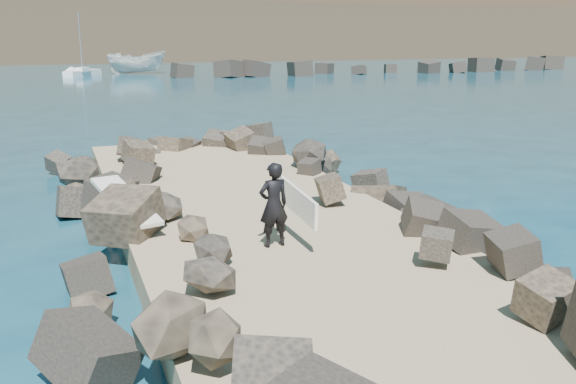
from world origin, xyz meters
The scene contains 10 objects.
ground centered at (0.00, 0.00, 0.00)m, with size 800.00×800.00×0.00m, color #0F384C.
jetty centered at (0.00, -2.00, 0.30)m, with size 6.00×26.00×0.60m, color #8C7759.
riprap_left centered at (-2.90, -1.50, 0.50)m, with size 2.60×22.00×1.00m, color black.
riprap_right centered at (2.90, -1.50, 0.50)m, with size 2.60×22.00×1.00m, color black.
breakwater_secondary centered at (35.00, 55.00, 0.60)m, with size 52.00×4.00×1.20m, color black.
surfboard_resting centered at (-2.91, 0.74, 1.04)m, with size 0.60×2.42×0.08m, color silver.
boat_imported centered at (5.08, 63.83, 1.27)m, with size 2.47×6.56×2.53m, color silver.
surfer_with_board centered at (-0.38, -1.45, 1.40)m, with size 0.80×1.98×1.60m.
sailboat_f centered at (37.53, 95.29, 0.35)m, with size 1.33×5.32×6.57m.
sailboat_b centered at (-1.02, 61.39, 0.35)m, with size 4.21×5.31×6.92m.
Camera 1 is at (-4.10, -12.30, 4.47)m, focal length 40.00 mm.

